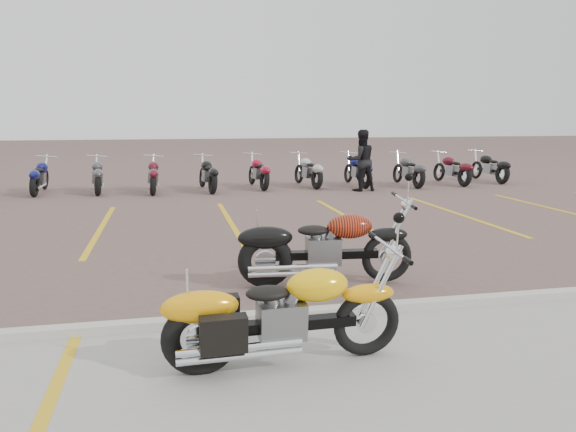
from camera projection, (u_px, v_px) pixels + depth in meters
name	position (u px, v px, depth m)	size (l,w,h in m)	color
ground	(261.00, 273.00, 8.32)	(100.00, 100.00, 0.00)	brown
curb	(290.00, 315.00, 6.38)	(60.00, 0.18, 0.12)	#ADAAA3
parking_stripes	(231.00, 223.00, 12.17)	(38.00, 5.50, 0.01)	gold
yellow_cruiser	(279.00, 319.00, 5.15)	(2.25, 0.34, 0.93)	black
flame_cruiser	(322.00, 250.00, 7.63)	(2.41, 0.43, 0.99)	black
person_b	(361.00, 160.00, 17.26)	(0.92, 0.71, 1.89)	black
bg_bike_row	(206.00, 173.00, 17.49)	(20.65, 2.06, 1.10)	black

